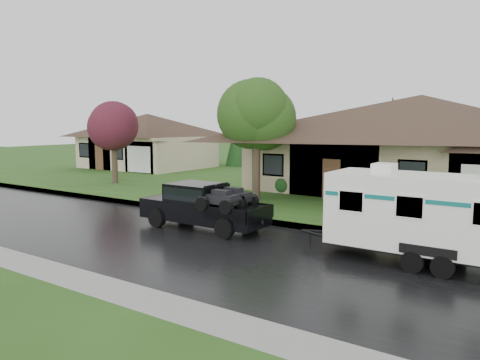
% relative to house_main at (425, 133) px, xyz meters
% --- Properties ---
extents(ground, '(140.00, 140.00, 0.00)m').
position_rel_house_main_xyz_m(ground, '(-2.29, -13.84, -3.59)').
color(ground, '#2B4C17').
rests_on(ground, ground).
extents(road, '(140.00, 8.00, 0.01)m').
position_rel_house_main_xyz_m(road, '(-2.29, -15.84, -3.59)').
color(road, black).
rests_on(road, ground).
extents(curb, '(140.00, 0.50, 0.15)m').
position_rel_house_main_xyz_m(curb, '(-2.29, -11.59, -3.52)').
color(curb, gray).
rests_on(curb, ground).
extents(lawn, '(140.00, 26.00, 0.15)m').
position_rel_house_main_xyz_m(lawn, '(-2.29, 1.16, -3.52)').
color(lawn, '#2B4C17').
rests_on(lawn, ground).
extents(house_main, '(19.44, 10.80, 6.90)m').
position_rel_house_main_xyz_m(house_main, '(0.00, 0.00, 0.00)').
color(house_main, gray).
rests_on(house_main, lawn).
extents(house_far, '(10.80, 8.64, 5.80)m').
position_rel_house_main_xyz_m(house_far, '(-24.07, 2.02, -0.62)').
color(house_far, '#C2B090').
rests_on(house_far, lawn).
extents(tree_left_green, '(3.84, 3.84, 6.35)m').
position_rel_house_main_xyz_m(tree_left_green, '(-6.67, -7.36, 0.96)').
color(tree_left_green, '#382B1E').
rests_on(tree_left_green, lawn).
extents(tree_red, '(3.31, 3.31, 5.47)m').
position_rel_house_main_xyz_m(tree_red, '(-18.05, -7.06, 0.35)').
color(tree_red, '#382B1E').
rests_on(tree_red, lawn).
extents(shrub_row, '(13.60, 1.00, 1.00)m').
position_rel_house_main_xyz_m(shrub_row, '(-0.29, -4.54, -2.94)').
color(shrub_row, '#143814').
rests_on(shrub_row, lawn).
extents(pickup_truck, '(5.32, 2.02, 1.77)m').
position_rel_house_main_xyz_m(pickup_truck, '(-5.18, -13.78, -2.64)').
color(pickup_truck, black).
rests_on(pickup_truck, ground).
extents(travel_trailer, '(6.56, 2.30, 2.94)m').
position_rel_house_main_xyz_m(travel_trailer, '(3.62, -13.78, -2.03)').
color(travel_trailer, white).
rests_on(travel_trailer, ground).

